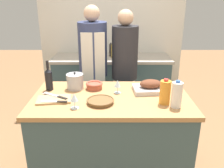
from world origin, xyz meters
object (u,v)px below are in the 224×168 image
cutting_board (55,99)px  stock_pot (76,81)px  knife_chef (57,96)px  condiment_bottle_tall (114,51)px  juice_jug (166,92)px  knife_paring (53,95)px  wicker_basket (101,101)px  condiment_bottle_short (112,50)px  knife_bread (56,101)px  milk_jug (178,95)px  wine_bottle_green (50,79)px  person_cook_aproned (94,66)px  roasting_pan (151,87)px  wine_glass_right (118,84)px  person_cook_guest (125,69)px  wine_glass_left (75,98)px  mixing_bowl (95,85)px

cutting_board → stock_pot: stock_pot is taller
knife_chef → condiment_bottle_tall: bearing=69.7°
juice_jug → knife_paring: (-1.04, 0.17, -0.10)m
wicker_basket → condiment_bottle_short: condiment_bottle_short is taller
knife_bread → milk_jug: bearing=-3.3°
stock_pot → wine_bottle_green: wine_bottle_green is taller
milk_jug → person_cook_aproned: person_cook_aproned is taller
roasting_pan → milk_jug: milk_jug is taller
condiment_bottle_tall → condiment_bottle_short: condiment_bottle_tall is taller
person_cook_aproned → knife_chef: bearing=-114.3°
juice_jug → wine_glass_right: 0.48m
wicker_basket → wine_bottle_green: bearing=148.8°
stock_pot → knife_paring: size_ratio=0.87×
roasting_pan → condiment_bottle_tall: bearing=106.0°
juice_jug → knife_paring: juice_jug is taller
milk_jug → wine_glass_right: size_ratio=1.77×
roasting_pan → person_cook_guest: bearing=109.0°
wine_glass_left → person_cook_aproned: bearing=85.7°
knife_bread → wine_glass_right: bearing=23.8°
person_cook_aproned → person_cook_guest: size_ratio=1.03×
stock_pot → mixing_bowl: (0.20, -0.01, -0.04)m
cutting_board → condiment_bottle_short: bearing=72.2°
juice_jug → knife_bread: (-0.97, -0.01, -0.09)m
wine_bottle_green → knife_chef: bearing=-61.6°
condiment_bottle_short → knife_bread: bearing=-106.2°
condiment_bottle_tall → person_cook_guest: size_ratio=0.13×
stock_pot → condiment_bottle_tall: size_ratio=0.85×
stock_pot → knife_bread: (-0.13, -0.37, -0.06)m
condiment_bottle_short → roasting_pan: bearing=-73.8°
wine_glass_right → person_cook_aproned: 0.79m
juice_jug → person_cook_aproned: (-0.70, 0.97, -0.05)m
wine_glass_right → person_cook_aproned: size_ratio=0.08×
stock_pot → knife_bread: 0.39m
mixing_bowl → wicker_basket: bearing=-77.3°
knife_paring → person_cook_aproned: bearing=67.2°
wine_glass_right → knife_paring: 0.64m
condiment_bottle_tall → person_cook_guest: 0.66m
knife_paring → juice_jug: bearing=-9.5°
stock_pot → knife_paring: 0.28m
milk_jug → condiment_bottle_short: milk_jug is taller
knife_chef → knife_paring: knife_chef is taller
wine_bottle_green → person_cook_guest: size_ratio=0.19×
roasting_pan → cutting_board: (-0.92, -0.22, -0.04)m
wine_bottle_green → knife_paring: (0.06, -0.15, -0.12)m
mixing_bowl → condiment_bottle_short: 1.33m
condiment_bottle_short → knife_chef: bearing=-108.1°
wine_glass_right → wicker_basket: bearing=-123.7°
knife_paring → person_cook_guest: person_cook_guest is taller
wicker_basket → mixing_bowl: size_ratio=1.42×
cutting_board → wine_glass_right: wine_glass_right is taller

